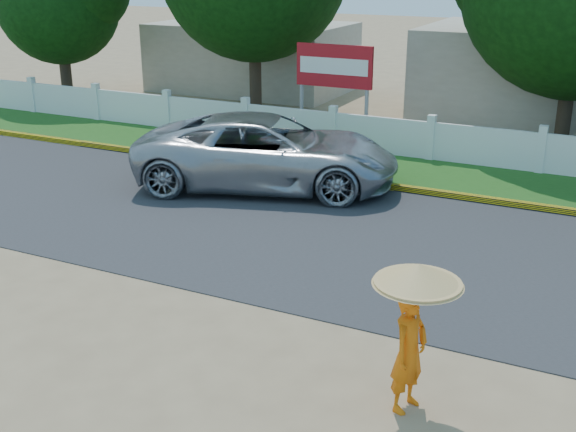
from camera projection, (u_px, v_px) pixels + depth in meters
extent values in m
plane|color=#9E8460|center=(231.00, 334.00, 11.17)|extent=(120.00, 120.00, 0.00)
cube|color=#38383A|center=(341.00, 237.00, 14.96)|extent=(60.00, 7.00, 0.02)
cube|color=#2D601E|center=(415.00, 172.00, 19.39)|extent=(60.00, 3.50, 0.03)
cube|color=yellow|center=(395.00, 187.00, 17.93)|extent=(40.00, 0.18, 0.16)
cube|color=silver|center=(431.00, 141.00, 20.43)|extent=(40.00, 0.10, 1.10)
cube|color=#B7AD99|center=(573.00, 77.00, 24.57)|extent=(10.00, 6.00, 3.20)
cube|color=#B7AD99|center=(253.00, 57.00, 30.86)|extent=(8.00, 5.00, 2.80)
imported|color=#A6A9AE|center=(267.00, 152.00, 17.96)|extent=(7.11, 4.85, 1.81)
imported|color=orange|center=(409.00, 352.00, 9.10)|extent=(0.54, 0.68, 1.64)
cylinder|color=gray|center=(416.00, 308.00, 8.87)|extent=(0.02, 0.02, 1.06)
cone|color=tan|center=(418.00, 274.00, 8.71)|extent=(1.12, 1.12, 0.27)
cylinder|color=gray|center=(302.00, 105.00, 23.09)|extent=(0.12, 0.12, 2.00)
cylinder|color=gray|center=(366.00, 111.00, 22.18)|extent=(0.12, 0.12, 2.00)
cube|color=#AB1219|center=(334.00, 66.00, 22.19)|extent=(2.50, 0.12, 1.30)
cube|color=silver|center=(333.00, 66.00, 22.14)|extent=(2.25, 0.02, 0.49)
cylinder|color=#473828|center=(255.00, 67.00, 26.12)|extent=(0.44, 0.44, 3.38)
cylinder|color=#473828|center=(65.00, 69.00, 28.46)|extent=(0.44, 0.44, 2.52)
sphere|color=#103C0D|center=(58.00, 2.00, 27.58)|extent=(4.71, 4.71, 4.71)
cylinder|color=#473828|center=(566.00, 98.00, 21.49)|extent=(0.44, 0.44, 3.01)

